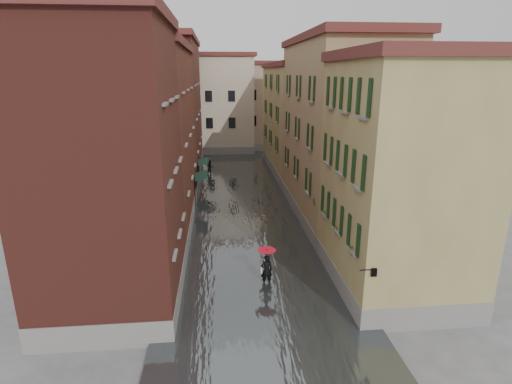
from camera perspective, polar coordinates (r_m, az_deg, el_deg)
name	(u,v)px	position (r m, az deg, el deg)	size (l,w,h in m)	color
ground	(256,272)	(23.23, -0.02, -11.42)	(120.00, 120.00, 0.00)	#5B5C5E
floodwater	(242,201)	(35.16, -2.04, -1.28)	(10.00, 60.00, 0.20)	#464B4D
building_left_near	(109,173)	(19.59, -20.29, 2.53)	(6.00, 8.00, 13.00)	maroon
building_left_mid	(148,140)	(30.19, -15.17, 7.17)	(6.00, 14.00, 12.50)	brown
building_left_far	(170,111)	(44.85, -12.17, 11.28)	(6.00, 16.00, 14.00)	maroon
building_right_near	(399,181)	(21.10, 19.81, 1.44)	(6.00, 8.00, 11.50)	olive
building_right_mid	(337,134)	(31.05, 11.45, 8.13)	(6.00, 14.00, 13.00)	#95865A
building_right_far	(298,121)	(45.58, 5.97, 10.06)	(6.00, 16.00, 11.50)	olive
building_end_cream	(210,105)	(58.57, -6.65, 12.23)	(12.00, 9.00, 13.00)	#BFB298
building_end_pink	(270,107)	(61.12, 2.05, 12.04)	(10.00, 9.00, 12.00)	tan
awning_near	(201,177)	(34.26, -7.89, 2.20)	(1.09, 2.96, 2.80)	#142E23
awning_far	(203,162)	(39.74, -7.59, 4.23)	(1.09, 3.01, 2.80)	#142E23
wall_lantern	(373,272)	(17.60, 16.38, -10.86)	(0.71, 0.22, 0.35)	black
window_planters	(333,216)	(21.96, 10.92, -3.41)	(0.59, 8.05, 0.84)	#986331
pedestrian_main	(266,264)	(21.39, 1.50, -10.22)	(1.01, 1.01, 2.06)	black
pedestrian_far	(210,168)	(44.26, -6.53, 3.43)	(0.85, 0.66, 1.75)	black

